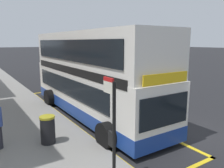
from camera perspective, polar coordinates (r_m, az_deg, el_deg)
ground_plane at (r=38.83m, az=-21.04°, el=4.26°), size 260.00×260.00×0.00m
double_decker_bus at (r=11.93m, az=-5.25°, el=1.78°), size 3.27×10.62×4.40m
bus_bay_markings at (r=12.56m, az=-5.95°, el=-7.45°), size 2.89×13.38×0.01m
bus_stop_sign at (r=5.77m, az=0.12°, el=-10.59°), size 0.09×0.51×2.89m
parked_car_navy_kerbside at (r=24.19m, az=-0.86°, el=3.35°), size 2.09×4.20×1.62m
litter_bin at (r=8.91m, az=-16.01°, el=-11.06°), size 0.57×0.57×1.06m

